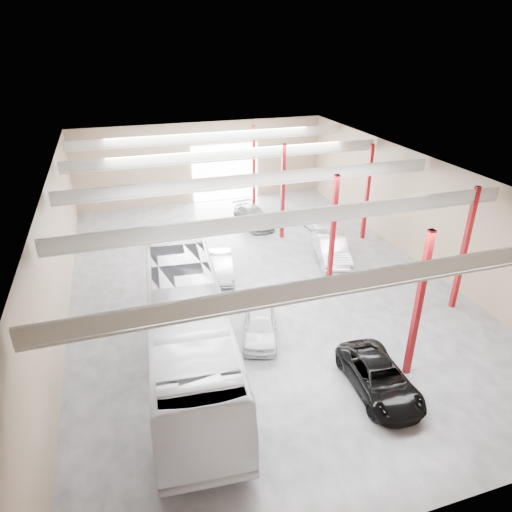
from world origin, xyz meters
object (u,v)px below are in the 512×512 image
coach_bus (188,328)px  black_sedan (379,378)px  car_row_a (260,325)px  car_right_far (318,222)px  car_row_b (221,266)px  car_row_c (253,216)px  car_right_near (331,249)px

coach_bus → black_sedan: 8.59m
car_row_a → car_right_far: (8.62, 11.88, -0.04)m
black_sedan → car_row_b: bearing=111.9°
car_row_a → car_right_far: car_row_a is taller
car_row_c → car_right_near: (3.05, -7.74, 0.16)m
car_row_a → car_right_near: (7.21, 6.68, 0.15)m
coach_bus → car_row_a: size_ratio=3.42×
car_right_far → car_row_c: bearing=148.4°
car_row_c → car_right_near: size_ratio=0.92×
black_sedan → car_right_near: (3.59, 11.88, 0.18)m
car_row_b → coach_bus: bearing=-103.4°
black_sedan → car_row_a: car_row_a is taller
car_row_c → car_right_far: car_row_c is taller
car_right_near → car_right_far: (1.42, 5.20, -0.19)m
coach_bus → car_right_far: size_ratio=3.62×
black_sedan → car_row_b: size_ratio=1.18×
car_row_b → car_row_c: size_ratio=0.86×
car_row_b → car_row_c: bearing=69.0°
car_row_c → car_right_far: bearing=-36.9°
car_row_a → car_row_b: size_ratio=1.00×
car_row_a → car_row_b: bearing=111.8°
coach_bus → car_row_a: (3.74, 0.95, -1.26)m
car_row_c → coach_bus: bearing=-124.5°
car_row_b → car_row_c: (4.50, 7.50, 0.02)m
black_sedan → car_row_b: car_row_b is taller
car_row_c → car_right_near: car_right_near is taller
coach_bus → car_right_near: 13.39m
car_row_a → car_right_far: bearing=73.1°
car_right_far → coach_bus: bearing=-135.9°
coach_bus → car_right_far: (12.37, 12.84, -1.30)m
car_right_near → car_right_far: bearing=89.3°
car_row_c → car_right_far: size_ratio=1.23×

